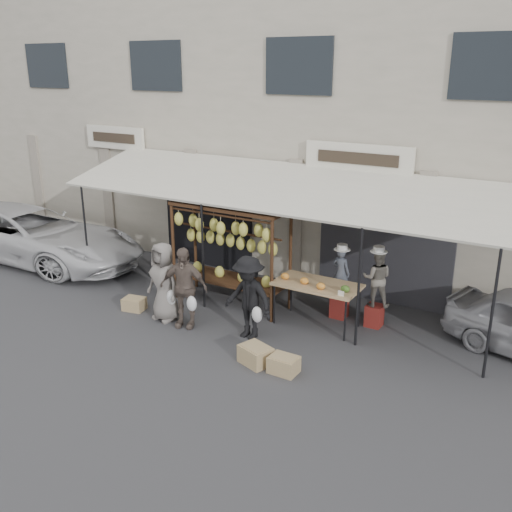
% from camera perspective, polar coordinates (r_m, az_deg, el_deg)
% --- Properties ---
extents(ground_plane, '(90.00, 90.00, 0.00)m').
position_cam_1_polar(ground_plane, '(11.20, -4.45, -8.15)').
color(ground_plane, '#2D2D30').
extents(shophouse, '(24.00, 6.15, 7.30)m').
position_cam_1_polar(shophouse, '(15.80, 9.25, 13.34)').
color(shophouse, '#BDB19F').
rests_on(shophouse, ground_plane).
extents(awning, '(10.00, 2.35, 2.92)m').
position_cam_1_polar(awning, '(12.18, 1.50, 6.94)').
color(awning, beige).
rests_on(awning, ground_plane).
extents(banana_rack, '(2.60, 0.90, 2.24)m').
position_cam_1_polar(banana_rack, '(12.16, -2.73, 2.04)').
color(banana_rack, '#3E2113').
rests_on(banana_rack, ground_plane).
extents(produce_table, '(1.70, 0.90, 1.04)m').
position_cam_1_polar(produce_table, '(11.39, 6.09, -2.97)').
color(produce_table, tan).
rests_on(produce_table, ground_plane).
extents(vendor_left, '(0.43, 0.32, 1.07)m').
position_cam_1_polar(vendor_left, '(11.80, 8.50, -1.67)').
color(vendor_left, '#494F5C').
rests_on(vendor_left, stool_left).
extents(vendor_right, '(0.67, 0.59, 1.17)m').
position_cam_1_polar(vendor_right, '(11.50, 12.00, -2.18)').
color(vendor_right, slate).
rests_on(vendor_right, stool_right).
extents(customer_left, '(0.89, 0.66, 1.66)m').
position_cam_1_polar(customer_left, '(11.78, -9.21, -2.55)').
color(customer_left, slate).
rests_on(customer_left, ground_plane).
extents(customer_mid, '(1.05, 0.68, 1.66)m').
position_cam_1_polar(customer_mid, '(11.42, -7.24, -3.13)').
color(customer_mid, brown).
rests_on(customer_mid, ground_plane).
extents(customer_right, '(1.14, 0.74, 1.65)m').
position_cam_1_polar(customer_right, '(10.85, -0.76, -4.20)').
color(customer_right, black).
rests_on(customer_right, ground_plane).
extents(stool_left, '(0.34, 0.34, 0.45)m').
position_cam_1_polar(stool_left, '(12.08, 8.33, -5.06)').
color(stool_left, maroon).
rests_on(stool_left, ground_plane).
extents(stool_right, '(0.32, 0.32, 0.45)m').
position_cam_1_polar(stool_right, '(11.80, 11.74, -5.84)').
color(stool_right, maroon).
rests_on(stool_right, ground_plane).
extents(crate_near_a, '(0.65, 0.57, 0.33)m').
position_cam_1_polar(crate_near_a, '(10.21, -0.04, -9.88)').
color(crate_near_a, tan).
rests_on(crate_near_a, ground_plane).
extents(crate_near_b, '(0.49, 0.37, 0.29)m').
position_cam_1_polar(crate_near_b, '(9.96, 2.79, -10.80)').
color(crate_near_b, tan).
rests_on(crate_near_b, ground_plane).
extents(crate_far, '(0.51, 0.42, 0.27)m').
position_cam_1_polar(crate_far, '(12.60, -12.08, -4.71)').
color(crate_far, tan).
rests_on(crate_far, ground_plane).
extents(van, '(4.97, 2.40, 2.05)m').
position_cam_1_polar(van, '(16.62, -22.15, 3.25)').
color(van, silver).
rests_on(van, ground_plane).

